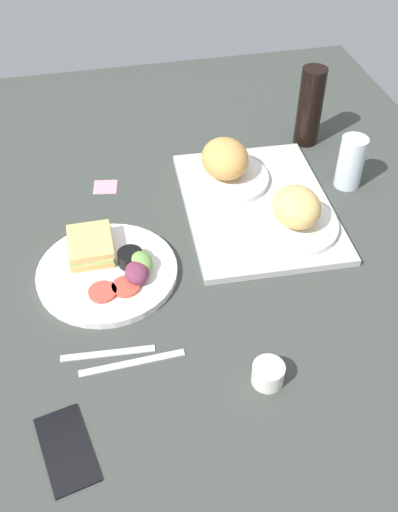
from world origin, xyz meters
The scene contains 12 objects.
ground_plane centered at (0.00, 0.00, -1.50)cm, with size 190.00×150.00×3.00cm, color #383D38.
serving_tray centered at (-15.00, 20.60, 0.80)cm, with size 45.00×33.00×1.60cm, color #B2B2AD.
bread_plate_near centered at (-25.52, 15.51, 5.76)cm, with size 20.70×20.70×10.20cm.
bread_plate_far centered at (-5.13, 25.87, 5.31)cm, with size 20.00×20.00×9.47cm.
plate_with_salad centered at (-1.33, -15.24, 1.70)cm, with size 28.72×28.72×5.40cm.
drinking_glass centered at (-19.18, 44.61, 6.46)cm, with size 6.25×6.25×12.92cm, color silver.
soda_bottle centered at (-39.66, 41.48, 10.34)cm, with size 6.40×6.40×20.68cm, color black.
espresso_cup centered at (30.98, 8.66, 2.00)cm, with size 5.60×5.60×4.00cm, color silver.
fork centered at (19.33, -17.65, 0.25)cm, with size 17.00×1.40×0.50cm, color #B7B7BC.
knife centered at (22.33, -13.65, 0.25)cm, with size 19.00×1.40×0.50cm, color #B7B7BC.
cell_phone centered at (36.39, -25.93, 0.40)cm, with size 14.40×7.20×0.80cm, color black.
sticky_note centered at (-30.81, -13.14, 0.06)cm, with size 5.60×5.60×0.12cm, color pink.
Camera 1 is at (83.49, -15.07, 83.77)cm, focal length 40.01 mm.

